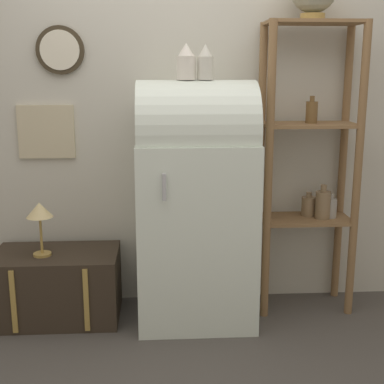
% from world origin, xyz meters
% --- Properties ---
extents(ground_plane, '(12.00, 12.00, 0.00)m').
position_xyz_m(ground_plane, '(0.00, 0.00, 0.00)').
color(ground_plane, '#4C4742').
extents(wall_back, '(7.00, 0.09, 2.70)m').
position_xyz_m(wall_back, '(-0.01, 0.57, 1.35)').
color(wall_back, beige).
rests_on(wall_back, ground_plane).
extents(refrigerator, '(0.71, 0.64, 1.50)m').
position_xyz_m(refrigerator, '(-0.00, 0.25, 0.77)').
color(refrigerator, silver).
rests_on(refrigerator, ground_plane).
extents(suitcase_trunk, '(0.77, 0.48, 0.44)m').
position_xyz_m(suitcase_trunk, '(-0.88, 0.28, 0.22)').
color(suitcase_trunk, '#33281E').
rests_on(suitcase_trunk, ground_plane).
extents(shelf_unit, '(0.61, 0.33, 1.84)m').
position_xyz_m(shelf_unit, '(0.73, 0.37, 1.00)').
color(shelf_unit, olive).
rests_on(shelf_unit, ground_plane).
extents(vase_left, '(0.11, 0.11, 0.21)m').
position_xyz_m(vase_left, '(-0.06, 0.24, 1.59)').
color(vase_left, silver).
rests_on(vase_left, refrigerator).
extents(vase_center, '(0.09, 0.09, 0.20)m').
position_xyz_m(vase_center, '(0.05, 0.24, 1.59)').
color(vase_center, beige).
rests_on(vase_center, refrigerator).
extents(desk_lamp, '(0.16, 0.16, 0.34)m').
position_xyz_m(desk_lamp, '(-0.95, 0.24, 0.70)').
color(desk_lamp, '#AD8942').
rests_on(desk_lamp, suitcase_trunk).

